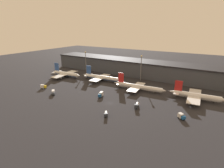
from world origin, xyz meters
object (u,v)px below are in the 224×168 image
object	(u,v)px
service_vehicle_1	(53,92)
service_vehicle_4	(137,105)
airplane_2	(138,87)
service_vehicle_3	(181,116)
airplane_1	(101,77)
service_vehicle_2	(101,94)
service_vehicle_5	(43,86)
airplane_3	(196,96)
airplane_0	(66,74)
service_vehicle_0	(106,114)

from	to	relation	value
service_vehicle_1	service_vehicle_4	size ratio (longest dim) A/B	1.01
airplane_2	service_vehicle_3	distance (m)	52.92
airplane_1	service_vehicle_2	size ratio (longest dim) A/B	7.54
airplane_2	service_vehicle_5	xyz separation A→B (m)	(-74.51, -39.46, -1.28)
airplane_3	service_vehicle_5	xyz separation A→B (m)	(-120.05, -41.85, -1.57)
airplane_0	airplane_2	world-z (taller)	airplane_0
airplane_2	service_vehicle_2	distance (m)	34.62
airplane_3	service_vehicle_3	xyz separation A→B (m)	(-3.75, -34.83, -1.74)
airplane_3	service_vehicle_4	size ratio (longest dim) A/B	5.78
service_vehicle_1	service_vehicle_2	xyz separation A→B (m)	(36.37, 15.88, 0.26)
airplane_3	service_vehicle_5	bearing A→B (deg)	-164.56
service_vehicle_3	service_vehicle_4	bearing A→B (deg)	-141.47
airplane_3	service_vehicle_3	size ratio (longest dim) A/B	8.04
airplane_3	service_vehicle_0	distance (m)	70.99
service_vehicle_1	service_vehicle_4	world-z (taller)	service_vehicle_4
airplane_1	service_vehicle_1	distance (m)	53.19
airplane_0	airplane_1	size ratio (longest dim) A/B	0.85
airplane_1	service_vehicle_0	world-z (taller)	airplane_1
service_vehicle_0	service_vehicle_5	xyz separation A→B (m)	(-75.77, 13.60, 0.41)
service_vehicle_2	service_vehicle_3	distance (m)	61.30
service_vehicle_3	airplane_0	bearing A→B (deg)	-154.83
airplane_1	airplane_3	size ratio (longest dim) A/B	1.13
service_vehicle_3	service_vehicle_1	bearing A→B (deg)	-134.11
airplane_0	service_vehicle_0	world-z (taller)	airplane_0
airplane_2	service_vehicle_0	size ratio (longest dim) A/B	9.36
service_vehicle_1	service_vehicle_5	world-z (taller)	service_vehicle_5
airplane_3	service_vehicle_1	bearing A→B (deg)	-158.92
airplane_2	service_vehicle_5	distance (m)	84.32
service_vehicle_1	service_vehicle_2	bearing A→B (deg)	65.20
airplane_3	service_vehicle_2	bearing A→B (deg)	-158.22
airplane_2	service_vehicle_1	size ratio (longest dim) A/B	6.73
airplane_2	airplane_3	xyz separation A→B (m)	(45.54, 2.39, 0.29)
airplane_2	service_vehicle_2	size ratio (longest dim) A/B	7.87
service_vehicle_3	airplane_3	bearing A→B (deg)	122.67
service_vehicle_3	service_vehicle_4	xyz separation A→B (m)	(-28.93, 0.15, -0.00)
airplane_3	service_vehicle_0	size ratio (longest dim) A/B	7.92
airplane_1	service_vehicle_1	size ratio (longest dim) A/B	6.45
service_vehicle_2	airplane_1	bearing A→B (deg)	-156.42
service_vehicle_1	service_vehicle_0	bearing A→B (deg)	33.12
service_vehicle_2	service_vehicle_4	world-z (taller)	service_vehicle_2
service_vehicle_1	service_vehicle_2	distance (m)	39.69
service_vehicle_0	service_vehicle_3	world-z (taller)	service_vehicle_3
service_vehicle_4	airplane_2	bearing A→B (deg)	-172.68
airplane_3	airplane_1	bearing A→B (deg)	173.13
service_vehicle_1	service_vehicle_5	bearing A→B (deg)	-153.55
service_vehicle_2	service_vehicle_5	world-z (taller)	service_vehicle_2
airplane_0	airplane_1	distance (m)	42.28
airplane_2	airplane_0	bearing A→B (deg)	177.35
airplane_2	service_vehicle_3	bearing A→B (deg)	-41.59
airplane_0	service_vehicle_2	world-z (taller)	airplane_0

